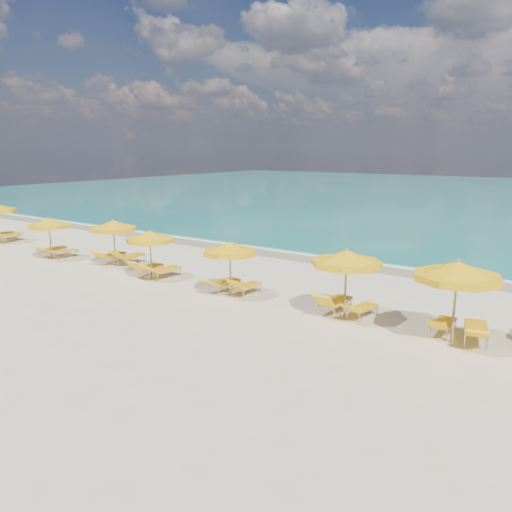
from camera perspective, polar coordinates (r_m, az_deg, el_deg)
The scene contains 25 objects.
ground_plane at distance 19.76m, azimuth -2.48°, elevation -4.17°, with size 120.00×120.00×0.00m, color beige.
ocean at distance 64.38m, azimuth 24.36°, elevation 6.22°, with size 120.00×80.00×0.30m, color #136F64.
wet_sand_band at distance 25.86m, azimuth 7.44°, elevation -0.31°, with size 120.00×2.60×0.01m, color tan.
foam_line at distance 26.56m, azimuth 8.23°, elevation 0.00°, with size 120.00×1.20×0.03m, color white.
whitecap_near at distance 36.97m, azimuth 6.00°, elevation 3.52°, with size 14.00×0.36×0.05m, color white.
umbrella_1 at distance 27.47m, azimuth -22.59°, elevation 3.48°, with size 2.47×2.47×2.15m.
umbrella_2 at distance 24.84m, azimuth -16.01°, elevation 3.32°, with size 2.83×2.83×2.26m.
umbrella_3 at distance 22.03m, azimuth -12.03°, elevation 2.16°, with size 2.42×2.42×2.14m.
umbrella_4 at distance 18.96m, azimuth -2.99°, elevation 0.83°, with size 2.49×2.49×2.15m.
umbrella_5 at distance 16.62m, azimuth 10.30°, elevation -0.29°, with size 2.94×2.94×2.38m.
umbrella_6 at distance 15.28m, azimuth 22.03°, elevation -1.68°, with size 2.78×2.78×2.51m.
lounger_0_left at distance 34.61m, azimuth -27.14°, elevation 2.03°, with size 0.97×1.93×0.92m.
lounger_0_right at distance 33.71m, azimuth -26.27°, elevation 1.88°, with size 1.04×2.06×0.86m.
lounger_1_left at distance 28.37m, azimuth -22.21°, elevation 0.45°, with size 0.90×1.95×0.72m.
lounger_1_right at distance 27.70m, azimuth -21.00°, elevation 0.23°, with size 0.74×1.71×0.63m.
lounger_2_left at distance 25.66m, azimuth -16.26°, elevation -0.26°, with size 0.89×2.01×0.84m.
lounger_2_right at distance 25.19m, azimuth -14.18°, elevation -0.38°, with size 0.68×1.85×0.86m.
lounger_3_left at distance 22.79m, azimuth -12.25°, elevation -1.62°, with size 0.73×1.83×0.86m.
lounger_3_right at distance 22.19m, azimuth -10.44°, elevation -1.90°, with size 0.86×1.97×0.79m.
lounger_4_left at distance 19.88m, azimuth -3.73°, elevation -3.43°, with size 0.84×1.88×0.72m.
lounger_4_right at distance 19.42m, azimuth -1.09°, elevation -3.82°, with size 0.61×1.64×0.79m.
lounger_5_left at distance 17.53m, azimuth 8.98°, elevation -5.65°, with size 0.71×1.90×0.91m.
lounger_5_right at distance 17.22m, azimuth 11.97°, elevation -6.25°, with size 0.79×1.71×0.69m.
lounger_6_left at distance 16.42m, azimuth 20.56°, elevation -7.69°, with size 0.59×1.67×0.75m.
lounger_6_right at distance 16.14m, azimuth 23.80°, elevation -8.19°, with size 1.03×2.07×0.79m.
Camera 1 is at (11.45, -15.11, 5.60)m, focal length 35.00 mm.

